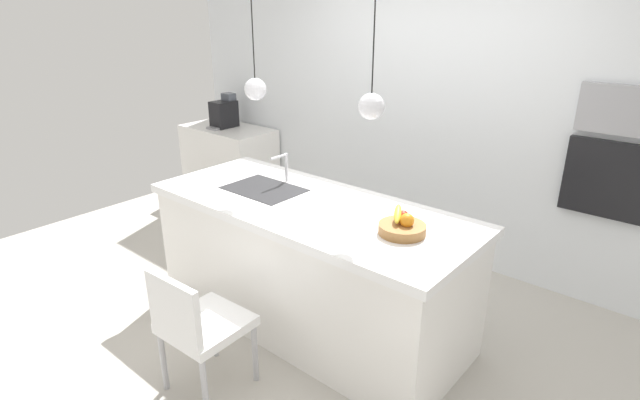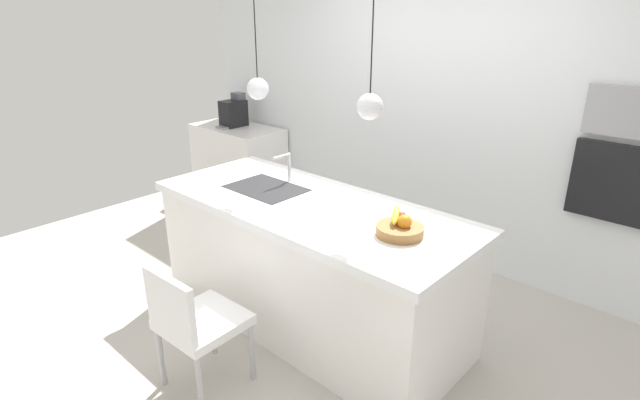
{
  "view_description": "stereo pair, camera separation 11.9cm",
  "coord_description": "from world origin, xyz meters",
  "views": [
    {
      "loc": [
        2.09,
        -2.35,
        2.19
      ],
      "look_at": [
        0.1,
        0.0,
        0.99
      ],
      "focal_mm": 27.92,
      "sensor_mm": 36.0,
      "label": 1
    },
    {
      "loc": [
        2.18,
        -2.27,
        2.19
      ],
      "look_at": [
        0.1,
        0.0,
        0.99
      ],
      "focal_mm": 27.92,
      "sensor_mm": 36.0,
      "label": 2
    }
  ],
  "objects": [
    {
      "name": "chair_near",
      "position": [
        -0.01,
        -0.96,
        0.48
      ],
      "size": [
        0.46,
        0.47,
        0.83
      ],
      "color": "white",
      "rests_on": "ground"
    },
    {
      "name": "oven",
      "position": [
        1.47,
        1.58,
        1.03
      ],
      "size": [
        0.56,
        0.08,
        0.56
      ],
      "primitive_type": "cube",
      "color": "black",
      "rests_on": "back_wall"
    },
    {
      "name": "faucet",
      "position": [
        -0.44,
        0.21,
        1.08
      ],
      "size": [
        0.02,
        0.17,
        0.22
      ],
      "color": "silver",
      "rests_on": "kitchen_island"
    },
    {
      "name": "pendant_light_right",
      "position": [
        0.48,
        0.0,
        1.66
      ],
      "size": [
        0.15,
        0.15,
        0.75
      ],
      "color": "silver"
    },
    {
      "name": "back_wall",
      "position": [
        0.0,
        1.65,
        1.3
      ],
      "size": [
        6.0,
        0.1,
        2.6
      ],
      "primitive_type": "cube",
      "color": "white",
      "rests_on": "ground"
    },
    {
      "name": "fruit_bowl",
      "position": [
        0.74,
        -0.0,
        0.99
      ],
      "size": [
        0.28,
        0.28,
        0.16
      ],
      "color": "#9E6B38",
      "rests_on": "kitchen_island"
    },
    {
      "name": "floor",
      "position": [
        0.0,
        0.0,
        0.0
      ],
      "size": [
        6.6,
        6.6,
        0.0
      ],
      "primitive_type": "plane",
      "color": "#BCB7AD",
      "rests_on": "ground"
    },
    {
      "name": "kitchen_island",
      "position": [
        0.0,
        0.0,
        0.47
      ],
      "size": [
        2.34,
        0.96,
        0.94
      ],
      "color": "white",
      "rests_on": "ground"
    },
    {
      "name": "coffee_machine",
      "position": [
        -2.44,
        1.28,
        1.04
      ],
      "size": [
        0.2,
        0.35,
        0.38
      ],
      "color": "black",
      "rests_on": "side_counter"
    },
    {
      "name": "microwave",
      "position": [
        1.47,
        1.58,
        1.53
      ],
      "size": [
        0.54,
        0.08,
        0.34
      ],
      "primitive_type": "cube",
      "color": "#9E9EA3",
      "rests_on": "back_wall"
    },
    {
      "name": "pendant_light_left",
      "position": [
        -0.48,
        0.0,
        1.66
      ],
      "size": [
        0.15,
        0.15,
        0.75
      ],
      "color": "silver"
    },
    {
      "name": "sink_basin",
      "position": [
        -0.44,
        0.0,
        0.94
      ],
      "size": [
        0.56,
        0.4,
        0.02
      ],
      "primitive_type": "cube",
      "color": "#2D2D30",
      "rests_on": "kitchen_island"
    },
    {
      "name": "side_counter",
      "position": [
        -2.4,
        1.28,
        0.44
      ],
      "size": [
        1.1,
        0.6,
        0.88
      ],
      "primitive_type": "cube",
      "color": "white",
      "rests_on": "ground"
    }
  ]
}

